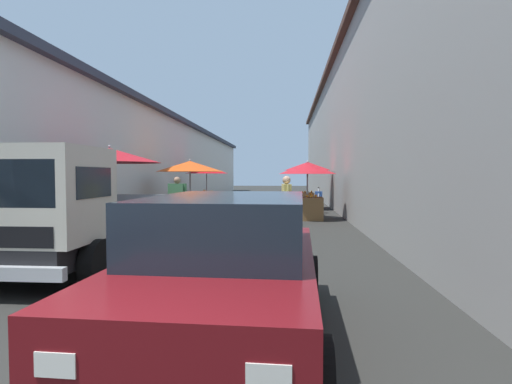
# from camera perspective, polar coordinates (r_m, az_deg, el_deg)

# --- Properties ---
(ground) EXTENTS (90.00, 90.00, 0.00)m
(ground) POSITION_cam_1_polar(r_m,az_deg,el_deg) (15.58, -2.16, -3.68)
(ground) COLOR #282826
(building_left_whitewash) EXTENTS (49.80, 7.50, 4.71)m
(building_left_whitewash) POSITION_cam_1_polar(r_m,az_deg,el_deg) (19.92, -23.22, 4.27)
(building_left_whitewash) COLOR silver
(building_left_whitewash) RESTS_ON ground
(building_right_concrete) EXTENTS (49.80, 7.50, 7.17)m
(building_right_concrete) POSITION_cam_1_polar(r_m,az_deg,el_deg) (18.61, 22.39, 8.22)
(building_right_concrete) COLOR gray
(building_right_concrete) RESTS_ON ground
(fruit_stall_far_left) EXTENTS (2.65, 2.65, 2.44)m
(fruit_stall_far_left) POSITION_cam_1_polar(r_m,az_deg,el_deg) (11.23, -20.11, 3.76)
(fruit_stall_far_left) COLOR #9E9EA3
(fruit_stall_far_left) RESTS_ON ground
(fruit_stall_far_right) EXTENTS (2.12, 2.12, 2.18)m
(fruit_stall_far_right) POSITION_cam_1_polar(r_m,az_deg,el_deg) (14.97, 7.47, 1.96)
(fruit_stall_far_right) COLOR #9E9EA3
(fruit_stall_far_right) RESTS_ON ground
(fruit_stall_mid_lane) EXTENTS (2.76, 2.76, 2.30)m
(fruit_stall_mid_lane) POSITION_cam_1_polar(r_m,az_deg,el_deg) (16.59, -9.28, 2.95)
(fruit_stall_mid_lane) COLOR #9E9EA3
(fruit_stall_mid_lane) RESTS_ON ground
(fruit_stall_near_left) EXTENTS (2.26, 2.26, 2.13)m
(fruit_stall_near_left) POSITION_cam_1_polar(r_m,az_deg,el_deg) (21.26, -6.98, 2.23)
(fruit_stall_near_left) COLOR #9E9EA3
(fruit_stall_near_left) RESTS_ON ground
(fruit_stall_near_right) EXTENTS (2.25, 2.25, 2.36)m
(fruit_stall_near_right) POSITION_cam_1_polar(r_m,az_deg,el_deg) (19.55, 7.32, 2.71)
(fruit_stall_near_right) COLOR #9E9EA3
(fruit_stall_near_right) RESTS_ON ground
(hatchback_car) EXTENTS (3.97, 2.03, 1.45)m
(hatchback_car) POSITION_cam_1_polar(r_m,az_deg,el_deg) (4.17, -4.08, -10.44)
(hatchback_car) COLOR #600F14
(hatchback_car) RESTS_ON ground
(delivery_truck) EXTENTS (4.92, 1.97, 2.08)m
(delivery_truck) POSITION_cam_1_polar(r_m,az_deg,el_deg) (7.37, -25.61, -2.66)
(delivery_truck) COLOR black
(delivery_truck) RESTS_ON ground
(vendor_by_crates) EXTENTS (0.26, 0.64, 1.60)m
(vendor_by_crates) POSITION_cam_1_polar(r_m,az_deg,el_deg) (13.04, -11.10, -0.85)
(vendor_by_crates) COLOR navy
(vendor_by_crates) RESTS_ON ground
(vendor_in_shade) EXTENTS (0.64, 0.28, 1.63)m
(vendor_in_shade) POSITION_cam_1_polar(r_m,az_deg,el_deg) (11.05, 4.34, -1.30)
(vendor_in_shade) COLOR #665B4C
(vendor_in_shade) RESTS_ON ground
(parked_scooter) EXTENTS (1.69, 0.46, 1.14)m
(parked_scooter) POSITION_cam_1_polar(r_m,az_deg,el_deg) (17.04, 8.77, -1.66)
(parked_scooter) COLOR black
(parked_scooter) RESTS_ON ground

